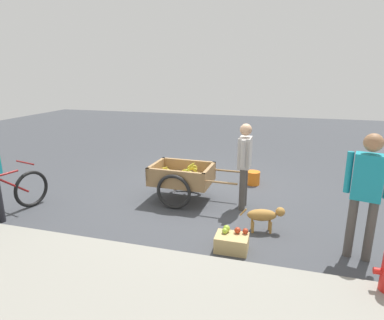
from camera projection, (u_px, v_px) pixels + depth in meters
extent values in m
plane|color=#3D3F44|center=(198.00, 196.00, 6.31)|extent=(24.00, 24.00, 0.00)
cube|color=gray|center=(110.00, 316.00, 3.13)|extent=(12.00, 2.40, 0.12)
cube|color=#937047|center=(182.00, 180.00, 6.00)|extent=(1.13, 0.84, 0.10)
cube|color=#937047|center=(156.00, 169.00, 6.11)|extent=(0.09, 0.80, 0.24)
cube|color=#937047|center=(209.00, 174.00, 5.80)|extent=(0.09, 0.80, 0.24)
cube|color=#937047|center=(175.00, 177.00, 5.62)|extent=(1.10, 0.10, 0.24)
cube|color=#937047|center=(188.00, 166.00, 6.29)|extent=(1.10, 0.10, 0.24)
torus|color=black|center=(174.00, 192.00, 5.62)|extent=(0.64, 0.08, 0.64)
torus|color=black|center=(189.00, 177.00, 6.43)|extent=(0.64, 0.08, 0.64)
cylinder|color=#9E9EA8|center=(182.00, 184.00, 6.02)|extent=(0.07, 0.88, 0.04)
cylinder|color=#937047|center=(221.00, 183.00, 5.41)|extent=(0.55, 0.06, 0.04)
cylinder|color=#937047|center=(229.00, 171.00, 6.03)|extent=(0.55, 0.06, 0.04)
cylinder|color=#9E9EA8|center=(159.00, 188.00, 6.20)|extent=(0.04, 0.04, 0.35)
ellipsoid|color=gold|center=(191.00, 177.00, 5.68)|extent=(0.18, 0.09, 0.13)
ellipsoid|color=gold|center=(191.00, 177.00, 5.68)|extent=(0.19, 0.11, 0.10)
ellipsoid|color=gold|center=(190.00, 176.00, 5.67)|extent=(0.19, 0.10, 0.05)
ellipsoid|color=gold|center=(189.00, 176.00, 5.67)|extent=(0.19, 0.12, 0.10)
ellipsoid|color=gold|center=(189.00, 175.00, 5.66)|extent=(0.18, 0.08, 0.14)
ellipsoid|color=gold|center=(204.00, 177.00, 5.81)|extent=(0.17, 0.06, 0.14)
ellipsoid|color=gold|center=(204.00, 177.00, 5.81)|extent=(0.19, 0.06, 0.10)
ellipsoid|color=gold|center=(203.00, 176.00, 5.80)|extent=(0.19, 0.11, 0.05)
ellipsoid|color=gold|center=(202.00, 176.00, 5.80)|extent=(0.19, 0.09, 0.10)
ellipsoid|color=gold|center=(201.00, 175.00, 5.79)|extent=(0.18, 0.08, 0.13)
ellipsoid|color=gold|center=(178.00, 178.00, 5.78)|extent=(0.17, 0.10, 0.15)
ellipsoid|color=gold|center=(177.00, 177.00, 5.78)|extent=(0.19, 0.11, 0.05)
ellipsoid|color=gold|center=(175.00, 177.00, 5.78)|extent=(0.17, 0.08, 0.15)
ellipsoid|color=gold|center=(194.00, 168.00, 6.02)|extent=(0.18, 0.10, 0.14)
ellipsoid|color=gold|center=(193.00, 167.00, 6.01)|extent=(0.19, 0.08, 0.11)
ellipsoid|color=gold|center=(192.00, 167.00, 6.00)|extent=(0.19, 0.11, 0.05)
ellipsoid|color=gold|center=(192.00, 166.00, 6.00)|extent=(0.19, 0.08, 0.09)
ellipsoid|color=gold|center=(191.00, 166.00, 6.00)|extent=(0.17, 0.08, 0.16)
ellipsoid|color=gold|center=(185.00, 174.00, 5.95)|extent=(0.17, 0.10, 0.15)
ellipsoid|color=gold|center=(184.00, 173.00, 5.95)|extent=(0.19, 0.09, 0.10)
ellipsoid|color=gold|center=(184.00, 173.00, 5.94)|extent=(0.19, 0.09, 0.05)
ellipsoid|color=gold|center=(183.00, 172.00, 5.94)|extent=(0.19, 0.09, 0.09)
ellipsoid|color=gold|center=(182.00, 172.00, 5.93)|extent=(0.17, 0.06, 0.15)
ellipsoid|color=gold|center=(193.00, 169.00, 6.01)|extent=(0.17, 0.06, 0.15)
ellipsoid|color=gold|center=(192.00, 169.00, 6.00)|extent=(0.19, 0.07, 0.05)
ellipsoid|color=gold|center=(191.00, 168.00, 6.00)|extent=(0.18, 0.05, 0.14)
ellipsoid|color=gold|center=(184.00, 178.00, 5.75)|extent=(0.17, 0.07, 0.15)
ellipsoid|color=gold|center=(183.00, 178.00, 5.74)|extent=(0.19, 0.05, 0.11)
ellipsoid|color=gold|center=(182.00, 177.00, 5.74)|extent=(0.18, 0.06, 0.05)
ellipsoid|color=gold|center=(181.00, 177.00, 5.73)|extent=(0.19, 0.05, 0.10)
ellipsoid|color=gold|center=(181.00, 176.00, 5.73)|extent=(0.18, 0.12, 0.13)
ellipsoid|color=gold|center=(187.00, 173.00, 6.05)|extent=(0.18, 0.11, 0.13)
ellipsoid|color=gold|center=(186.00, 173.00, 6.04)|extent=(0.19, 0.10, 0.08)
ellipsoid|color=gold|center=(185.00, 172.00, 6.04)|extent=(0.19, 0.06, 0.08)
ellipsoid|color=gold|center=(184.00, 172.00, 6.03)|extent=(0.17, 0.06, 0.15)
ellipsoid|color=gold|center=(165.00, 179.00, 5.76)|extent=(0.18, 0.10, 0.14)
ellipsoid|color=gold|center=(165.00, 178.00, 5.76)|extent=(0.19, 0.06, 0.10)
ellipsoid|color=gold|center=(164.00, 178.00, 5.75)|extent=(0.19, 0.08, 0.05)
ellipsoid|color=gold|center=(163.00, 177.00, 5.75)|extent=(0.19, 0.07, 0.10)
ellipsoid|color=gold|center=(163.00, 177.00, 5.74)|extent=(0.18, 0.09, 0.13)
ellipsoid|color=gold|center=(175.00, 177.00, 5.77)|extent=(0.18, 0.05, 0.13)
ellipsoid|color=gold|center=(174.00, 176.00, 5.77)|extent=(0.19, 0.09, 0.09)
ellipsoid|color=gold|center=(173.00, 176.00, 5.76)|extent=(0.19, 0.08, 0.09)
ellipsoid|color=gold|center=(172.00, 175.00, 5.76)|extent=(0.18, 0.11, 0.13)
ellipsoid|color=gold|center=(189.00, 172.00, 5.79)|extent=(0.18, 0.11, 0.14)
ellipsoid|color=gold|center=(188.00, 172.00, 5.79)|extent=(0.18, 0.06, 0.05)
ellipsoid|color=gold|center=(186.00, 171.00, 5.79)|extent=(0.17, 0.10, 0.15)
ellipsoid|color=gold|center=(187.00, 177.00, 5.78)|extent=(0.18, 0.06, 0.14)
ellipsoid|color=gold|center=(187.00, 176.00, 5.77)|extent=(0.19, 0.06, 0.10)
ellipsoid|color=gold|center=(186.00, 176.00, 5.77)|extent=(0.18, 0.05, 0.05)
ellipsoid|color=gold|center=(185.00, 175.00, 5.76)|extent=(0.19, 0.06, 0.10)
ellipsoid|color=gold|center=(185.00, 175.00, 5.76)|extent=(0.18, 0.11, 0.13)
ellipsoid|color=gold|center=(166.00, 170.00, 6.28)|extent=(0.18, 0.06, 0.13)
ellipsoid|color=gold|center=(165.00, 170.00, 6.28)|extent=(0.19, 0.09, 0.04)
ellipsoid|color=gold|center=(164.00, 169.00, 6.28)|extent=(0.18, 0.06, 0.14)
ellipsoid|color=gold|center=(197.00, 176.00, 5.63)|extent=(0.17, 0.07, 0.15)
ellipsoid|color=gold|center=(196.00, 176.00, 5.62)|extent=(0.19, 0.09, 0.10)
ellipsoid|color=gold|center=(195.00, 175.00, 5.62)|extent=(0.19, 0.10, 0.05)
ellipsoid|color=gold|center=(195.00, 175.00, 5.61)|extent=(0.19, 0.08, 0.10)
ellipsoid|color=gold|center=(194.00, 174.00, 5.61)|extent=(0.18, 0.08, 0.14)
cylinder|color=#4C4742|center=(242.00, 190.00, 5.57)|extent=(0.11, 0.11, 0.75)
cylinder|color=#4C4742|center=(244.00, 186.00, 5.77)|extent=(0.11, 0.11, 0.75)
cube|color=#B7B2AD|center=(245.00, 153.00, 5.50)|extent=(0.21, 0.35, 0.53)
sphere|color=tan|center=(246.00, 130.00, 5.39)|extent=(0.20, 0.20, 0.20)
cylinder|color=#B7B2AD|center=(243.00, 154.00, 5.29)|extent=(0.08, 0.09, 0.48)
cylinder|color=#B7B2AD|center=(247.00, 148.00, 5.69)|extent=(0.08, 0.16, 0.48)
torus|color=black|center=(31.00, 189.00, 5.74)|extent=(0.21, 0.66, 0.66)
cylinder|color=maroon|center=(0.00, 175.00, 5.21)|extent=(0.17, 0.59, 0.04)
cylinder|color=maroon|center=(13.00, 185.00, 5.42)|extent=(0.15, 0.53, 0.43)
cylinder|color=maroon|center=(25.00, 163.00, 5.56)|extent=(0.45, 0.13, 0.03)
ellipsoid|color=#AD7A38|center=(262.00, 215.00, 4.83)|extent=(0.47, 0.27, 0.18)
sphere|color=#AD7A38|center=(280.00, 212.00, 4.80)|extent=(0.14, 0.14, 0.14)
cylinder|color=#AD7A38|center=(243.00, 212.00, 4.84)|extent=(0.11, 0.05, 0.12)
cylinder|color=#AD7A38|center=(269.00, 224.00, 4.93)|extent=(0.04, 0.04, 0.18)
cylinder|color=#AD7A38|center=(271.00, 228.00, 4.82)|extent=(0.04, 0.04, 0.18)
cylinder|color=#AD7A38|center=(252.00, 224.00, 4.94)|extent=(0.04, 0.04, 0.18)
cylinder|color=#AD7A38|center=(253.00, 227.00, 4.84)|extent=(0.04, 0.04, 0.18)
cylinder|color=red|center=(379.00, 271.00, 3.38)|extent=(0.10, 0.07, 0.07)
cylinder|color=orange|center=(253.00, 178.00, 6.91)|extent=(0.29, 0.29, 0.29)
cube|color=tan|center=(232.00, 243.00, 4.36)|extent=(0.44, 0.32, 0.22)
sphere|color=#99BF33|center=(225.00, 231.00, 4.38)|extent=(0.08, 0.08, 0.08)
sphere|color=red|center=(226.00, 229.00, 4.44)|extent=(0.07, 0.07, 0.07)
sphere|color=#B23319|center=(245.00, 231.00, 4.37)|extent=(0.08, 0.08, 0.08)
sphere|color=#B23319|center=(237.00, 230.00, 4.38)|extent=(0.09, 0.09, 0.09)
sphere|color=#99BF33|center=(227.00, 229.00, 4.42)|extent=(0.10, 0.10, 0.10)
cylinder|color=#4C4742|center=(351.00, 227.00, 4.16)|extent=(0.11, 0.11, 0.82)
cylinder|color=#4C4742|center=(370.00, 231.00, 4.06)|extent=(0.11, 0.11, 0.82)
cube|color=teal|center=(368.00, 177.00, 3.92)|extent=(0.38, 0.28, 0.58)
sphere|color=#9E704C|center=(374.00, 143.00, 3.81)|extent=(0.22, 0.22, 0.22)
cylinder|color=teal|center=(349.00, 172.00, 4.02)|extent=(0.08, 0.11, 0.53)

